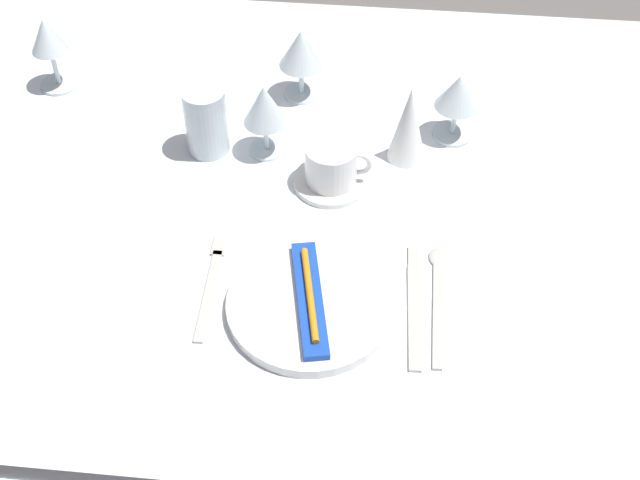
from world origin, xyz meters
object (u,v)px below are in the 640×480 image
wine_glass_centre (264,107)px  wine_glass_right (458,95)px  spoon_soup (438,290)px  wine_glass_far (48,40)px  napkin_folded (409,124)px  toothbrush_package (312,298)px  wine_glass_left (301,51)px  dinner_knife (414,308)px  coffee_cup_left (332,163)px  dinner_plate (312,305)px  fork_outer (211,281)px  drink_tumbler (207,124)px

wine_glass_centre → wine_glass_right: 0.33m
spoon_soup → wine_glass_far: wine_glass_far is taller
napkin_folded → toothbrush_package: bearing=-109.8°
wine_glass_centre → wine_glass_left: (0.04, 0.16, 0.00)m
dinner_knife → coffee_cup_left: (-0.14, 0.25, 0.04)m
dinner_plate → coffee_cup_left: bearing=88.9°
fork_outer → wine_glass_centre: wine_glass_centre is taller
wine_glass_centre → dinner_plate: bearing=-71.4°
wine_glass_left → drink_tumbler: (-0.14, -0.17, -0.04)m
toothbrush_package → napkin_folded: bearing=70.2°
wine_glass_far → napkin_folded: size_ratio=0.99×
wine_glass_left → wine_glass_far: bearing=-177.9°
wine_glass_far → drink_tumbler: 0.35m
fork_outer → wine_glass_left: bearing=79.9°
toothbrush_package → coffee_cup_left: size_ratio=1.92×
wine_glass_left → drink_tumbler: 0.22m
toothbrush_package → coffee_cup_left: (0.01, 0.27, 0.02)m
wine_glass_right → wine_glass_centre: bearing=-167.0°
toothbrush_package → napkin_folded: (0.13, 0.35, 0.05)m
dinner_knife → napkin_folded: 0.34m
napkin_folded → wine_glass_centre: bearing=-178.0°
dinner_plate → dinner_knife: (0.15, 0.01, -0.01)m
dinner_knife → wine_glass_far: 0.83m
napkin_folded → wine_glass_far: bearing=168.1°
dinner_knife → wine_glass_far: (-0.68, 0.47, 0.10)m
dinner_knife → wine_glass_right: wine_glass_right is taller
toothbrush_package → dinner_plate: bearing=0.0°
toothbrush_package → fork_outer: (-0.16, 0.04, -0.02)m
dinner_plate → toothbrush_package: (0.00, 0.00, 0.02)m
wine_glass_far → drink_tumbler: bearing=-25.6°
spoon_soup → napkin_folded: bearing=100.9°
wine_glass_centre → drink_tumbler: size_ratio=1.10×
drink_tumbler → wine_glass_far: bearing=154.4°
toothbrush_package → fork_outer: 0.16m
dinner_knife → wine_glass_right: 0.41m
dinner_knife → wine_glass_right: size_ratio=1.84×
wine_glass_centre → coffee_cup_left: bearing=-30.7°
dinner_plate → wine_glass_centre: bearing=108.6°
dinner_plate → dinner_knife: 0.15m
spoon_soup → napkin_folded: (-0.06, 0.30, 0.07)m
drink_tumbler → toothbrush_package: bearing=-57.4°
toothbrush_package → wine_glass_left: wine_glass_left is taller
fork_outer → wine_glass_left: (0.08, 0.47, 0.09)m
coffee_cup_left → wine_glass_left: size_ratio=0.81×
fork_outer → dinner_knife: 0.30m
coffee_cup_left → wine_glass_far: bearing=157.9°
dinner_knife → wine_glass_left: size_ratio=1.69×
dinner_knife → drink_tumbler: (-0.36, 0.32, 0.05)m
coffee_cup_left → drink_tumbler: (-0.22, 0.07, 0.01)m
spoon_soup → dinner_plate: bearing=-164.1°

